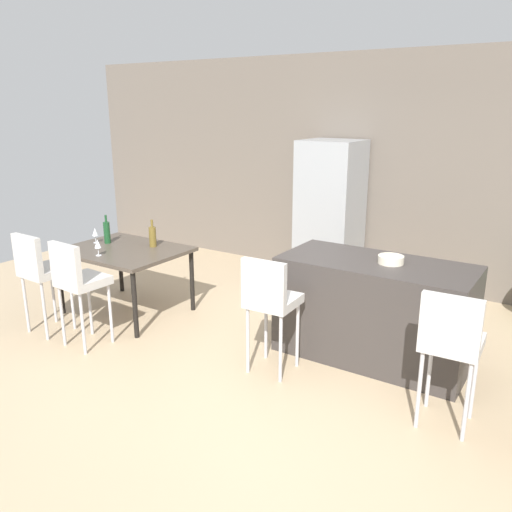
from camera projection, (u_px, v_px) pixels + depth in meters
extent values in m
plane|color=tan|center=(271.00, 364.00, 4.71)|extent=(10.00, 10.00, 0.00)
cube|color=#665B51|center=(389.00, 171.00, 6.59)|extent=(10.00, 0.12, 2.90)
cube|color=#383330|center=(374.00, 310.00, 4.75)|extent=(1.70, 0.80, 0.92)
cube|color=beige|center=(273.00, 300.00, 4.45)|extent=(0.42, 0.42, 0.08)
cube|color=beige|center=(264.00, 282.00, 4.25)|extent=(0.40, 0.08, 0.36)
cylinder|color=#B2B2B7|center=(266.00, 327.00, 4.76)|extent=(0.03, 0.03, 0.61)
cylinder|color=#B2B2B7|center=(297.00, 335.00, 4.60)|extent=(0.03, 0.03, 0.61)
cylinder|color=#B2B2B7|center=(248.00, 340.00, 4.49)|extent=(0.03, 0.03, 0.61)
cylinder|color=#B2B2B7|center=(281.00, 349.00, 4.34)|extent=(0.03, 0.03, 0.61)
cube|color=beige|center=(452.00, 342.00, 3.68)|extent=(0.42, 0.42, 0.08)
cube|color=beige|center=(451.00, 321.00, 3.47)|extent=(0.40, 0.08, 0.36)
cylinder|color=#B2B2B7|center=(429.00, 371.00, 3.98)|extent=(0.03, 0.03, 0.61)
cylinder|color=#B2B2B7|center=(474.00, 381.00, 3.83)|extent=(0.03, 0.03, 0.61)
cylinder|color=#B2B2B7|center=(419.00, 390.00, 3.72)|extent=(0.03, 0.03, 0.61)
cylinder|color=#B2B2B7|center=(467.00, 402.00, 3.56)|extent=(0.03, 0.03, 0.61)
cube|color=#4C4238|center=(124.00, 250.00, 5.72)|extent=(1.28, 1.00, 0.04)
cylinder|color=black|center=(120.00, 264.00, 6.48)|extent=(0.05, 0.05, 0.70)
cylinder|color=black|center=(192.00, 281.00, 5.87)|extent=(0.05, 0.05, 0.70)
cylinder|color=black|center=(60.00, 284.00, 5.77)|extent=(0.05, 0.05, 0.70)
cylinder|color=black|center=(135.00, 305.00, 5.17)|extent=(0.05, 0.05, 0.70)
cube|color=beige|center=(45.00, 271.00, 5.25)|extent=(0.41, 0.41, 0.08)
cube|color=beige|center=(27.00, 254.00, 5.05)|extent=(0.40, 0.07, 0.36)
cylinder|color=#B2B2B7|center=(53.00, 295.00, 5.56)|extent=(0.03, 0.03, 0.61)
cylinder|color=#B2B2B7|center=(72.00, 301.00, 5.38)|extent=(0.03, 0.03, 0.61)
cylinder|color=#B2B2B7|center=(26.00, 304.00, 5.31)|extent=(0.03, 0.03, 0.61)
cylinder|color=#B2B2B7|center=(45.00, 311.00, 5.13)|extent=(0.03, 0.03, 0.61)
cube|color=beige|center=(83.00, 281.00, 4.95)|extent=(0.42, 0.42, 0.08)
cube|color=beige|center=(65.00, 263.00, 4.75)|extent=(0.40, 0.08, 0.36)
cylinder|color=#B2B2B7|center=(90.00, 306.00, 5.26)|extent=(0.03, 0.03, 0.61)
cylinder|color=#B2B2B7|center=(110.00, 313.00, 5.08)|extent=(0.03, 0.03, 0.61)
cylinder|color=#B2B2B7|center=(62.00, 316.00, 5.01)|extent=(0.03, 0.03, 0.61)
cylinder|color=#B2B2B7|center=(83.00, 324.00, 4.83)|extent=(0.03, 0.03, 0.61)
cylinder|color=#194723|center=(107.00, 233.00, 5.91)|extent=(0.07, 0.07, 0.25)
cylinder|color=#194723|center=(106.00, 219.00, 5.86)|extent=(0.03, 0.03, 0.08)
cylinder|color=brown|center=(153.00, 237.00, 5.77)|extent=(0.08, 0.08, 0.22)
cylinder|color=brown|center=(152.00, 223.00, 5.72)|extent=(0.03, 0.03, 0.08)
cylinder|color=silver|center=(99.00, 255.00, 5.45)|extent=(0.06, 0.06, 0.00)
cylinder|color=silver|center=(98.00, 252.00, 5.44)|extent=(0.01, 0.01, 0.08)
cone|color=silver|center=(98.00, 244.00, 5.42)|extent=(0.07, 0.07, 0.09)
cylinder|color=silver|center=(96.00, 243.00, 5.96)|extent=(0.06, 0.06, 0.00)
cylinder|color=silver|center=(96.00, 239.00, 5.95)|extent=(0.01, 0.01, 0.08)
cone|color=silver|center=(95.00, 232.00, 5.92)|extent=(0.07, 0.07, 0.09)
cube|color=#939699|center=(330.00, 213.00, 6.69)|extent=(0.72, 0.68, 1.84)
cylinder|color=beige|center=(391.00, 260.00, 4.56)|extent=(0.22, 0.22, 0.07)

